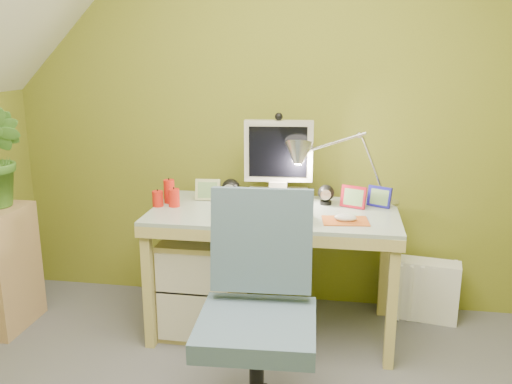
% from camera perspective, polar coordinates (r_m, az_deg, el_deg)
% --- Properties ---
extents(wall_back, '(3.20, 0.01, 2.40)m').
position_cam_1_polar(wall_back, '(3.24, 1.76, 8.67)').
color(wall_back, olive).
rests_on(wall_back, floor).
extents(desk, '(1.32, 0.67, 0.71)m').
position_cam_1_polar(desk, '(3.03, 1.84, -8.33)').
color(desk, tan).
rests_on(desk, floor).
extents(monitor, '(0.39, 0.25, 0.51)m').
position_cam_1_polar(monitor, '(3.03, 2.39, 3.64)').
color(monitor, '#BBB5A8').
rests_on(monitor, desk).
extents(speaker_left, '(0.12, 0.12, 0.13)m').
position_cam_1_polar(speaker_left, '(3.09, -2.67, 0.27)').
color(speaker_left, black).
rests_on(speaker_left, desk).
extents(speaker_right, '(0.11, 0.11, 0.11)m').
position_cam_1_polar(speaker_right, '(3.03, 7.37, -0.29)').
color(speaker_right, black).
rests_on(speaker_right, desk).
extents(keyboard, '(0.41, 0.14, 0.02)m').
position_cam_1_polar(keyboard, '(2.79, -0.11, -2.44)').
color(keyboard, white).
rests_on(keyboard, desk).
extents(mousepad, '(0.25, 0.19, 0.01)m').
position_cam_1_polar(mousepad, '(2.76, 9.38, -3.01)').
color(mousepad, '#B6521C').
rests_on(mousepad, desk).
extents(mouse, '(0.12, 0.08, 0.04)m').
position_cam_1_polar(mouse, '(2.75, 9.39, -2.69)').
color(mouse, silver).
rests_on(mouse, mousepad).
extents(amber_tumbler, '(0.08, 0.08, 0.09)m').
position_cam_1_polar(amber_tumbler, '(2.81, 5.34, -1.61)').
color(amber_tumbler, brown).
rests_on(amber_tumbler, desk).
extents(candle_cluster, '(0.21, 0.19, 0.13)m').
position_cam_1_polar(candle_cluster, '(3.04, -9.36, -0.12)').
color(candle_cluster, red).
rests_on(candle_cluster, desk).
extents(photo_frame_red, '(0.14, 0.07, 0.12)m').
position_cam_1_polar(photo_frame_red, '(2.99, 10.22, -0.51)').
color(photo_frame_red, '#B01224').
rests_on(photo_frame_red, desk).
extents(photo_frame_blue, '(0.13, 0.08, 0.11)m').
position_cam_1_polar(photo_frame_blue, '(3.04, 12.85, -0.48)').
color(photo_frame_blue, '#19169C').
rests_on(photo_frame_blue, desk).
extents(photo_frame_green, '(0.14, 0.03, 0.12)m').
position_cam_1_polar(photo_frame_green, '(3.10, -5.09, 0.24)').
color(photo_frame_green, '#B5C185').
rests_on(photo_frame_green, desk).
extents(desk_lamp, '(0.60, 0.37, 0.60)m').
position_cam_1_polar(desk_lamp, '(3.00, 10.99, 4.16)').
color(desk_lamp, silver).
rests_on(desk_lamp, desk).
extents(side_ledge, '(0.26, 0.40, 0.70)m').
position_cam_1_polar(side_ledge, '(3.39, -25.21, -7.30)').
color(side_ledge, tan).
rests_on(side_ledge, floor).
extents(task_chair, '(0.56, 0.56, 0.96)m').
position_cam_1_polar(task_chair, '(2.21, 0.07, -13.80)').
color(task_chair, '#465E74').
rests_on(task_chair, floor).
extents(radiator, '(0.37, 0.20, 0.36)m').
position_cam_1_polar(radiator, '(3.38, 17.54, -9.81)').
color(radiator, white).
rests_on(radiator, floor).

